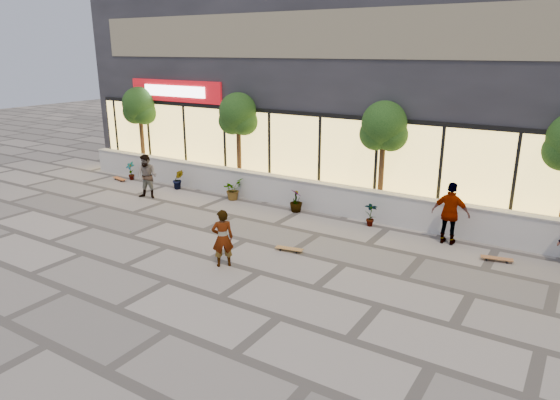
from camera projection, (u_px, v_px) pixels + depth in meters
The scene contains 17 objects.
ground at pixel (168, 281), 12.38m from camera, with size 80.00×80.00×0.00m, color gray.
planter_wall at pixel (306, 194), 17.89m from camera, with size 22.00×0.42×1.04m.
retail_building at pixel (371, 80), 21.25m from camera, with size 24.00×9.17×8.50m.
shrub_a at pixel (131, 171), 21.82m from camera, with size 0.43×0.29×0.81m, color black.
shrub_b at pixel (178, 179), 20.39m from camera, with size 0.45×0.36×0.81m, color black.
shrub_c at pixel (233, 189), 18.96m from camera, with size 0.73×0.63×0.81m, color black.
shrub_d at pixel (296, 201), 17.54m from camera, with size 0.45×0.45×0.81m, color black.
shrub_e at pixel (371, 214), 16.11m from camera, with size 0.43×0.29×0.81m, color black.
tree_west at pixel (140, 108), 22.33m from camera, with size 1.60×1.50×3.92m.
tree_midwest at pixel (238, 116), 19.53m from camera, with size 1.60×1.50×3.92m.
tree_mideast at pixel (384, 129), 16.47m from camera, with size 1.60×1.50×3.92m.
skater_center at pixel (223, 238), 13.04m from camera, with size 0.57×0.37×1.56m, color silver.
skater_left at pixel (147, 177), 19.04m from camera, with size 0.83×0.64×1.70m, color tan.
skater_right_near at pixel (450, 214), 14.50m from camera, with size 1.09×0.46×1.87m, color white.
skateboard_center at pixel (289, 249), 14.18m from camera, with size 0.83×0.35×0.10m.
skateboard_left at pixel (119, 179), 21.79m from camera, with size 0.86×0.39×0.10m.
skateboard_right_near at pixel (497, 258), 13.51m from camera, with size 0.85×0.37×0.10m.
Camera 1 is at (8.35, -8.04, 5.53)m, focal length 32.00 mm.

